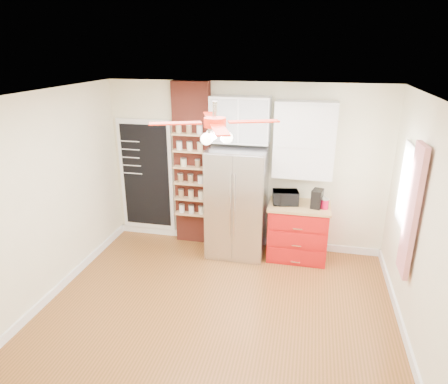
% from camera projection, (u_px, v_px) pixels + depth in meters
% --- Properties ---
extents(floor, '(4.50, 4.50, 0.00)m').
position_uv_depth(floor, '(216.00, 313.00, 5.08)').
color(floor, brown).
rests_on(floor, ground).
extents(ceiling, '(4.50, 4.50, 0.00)m').
position_uv_depth(ceiling, '(215.00, 96.00, 4.16)').
color(ceiling, white).
rests_on(ceiling, wall_back).
extents(wall_back, '(4.50, 0.02, 2.70)m').
position_uv_depth(wall_back, '(245.00, 167.00, 6.45)').
color(wall_back, '#F3ECC4').
rests_on(wall_back, floor).
extents(wall_front, '(4.50, 0.02, 2.70)m').
position_uv_depth(wall_front, '(149.00, 326.00, 2.78)').
color(wall_front, '#F3ECC4').
rests_on(wall_front, floor).
extents(wall_left, '(0.02, 4.00, 2.70)m').
position_uv_depth(wall_left, '(44.00, 200.00, 5.07)').
color(wall_left, '#F3ECC4').
rests_on(wall_left, floor).
extents(wall_right, '(0.02, 4.00, 2.70)m').
position_uv_depth(wall_right, '(425.00, 234.00, 4.17)').
color(wall_right, '#F3ECC4').
rests_on(wall_right, floor).
extents(chalkboard, '(0.95, 0.05, 1.95)m').
position_uv_depth(chalkboard, '(146.00, 176.00, 6.85)').
color(chalkboard, white).
rests_on(chalkboard, wall_back).
extents(brick_pillar, '(0.60, 0.16, 2.70)m').
position_uv_depth(brick_pillar, '(193.00, 166.00, 6.55)').
color(brick_pillar, maroon).
rests_on(brick_pillar, floor).
extents(fridge, '(0.90, 0.70, 1.75)m').
position_uv_depth(fridge, '(237.00, 203.00, 6.29)').
color(fridge, '#AFAEB3').
rests_on(fridge, floor).
extents(upper_glass_cabinet, '(0.90, 0.35, 0.70)m').
position_uv_depth(upper_glass_cabinet, '(240.00, 120.00, 6.03)').
color(upper_glass_cabinet, white).
rests_on(upper_glass_cabinet, wall_back).
extents(red_cabinet, '(0.94, 0.64, 0.90)m').
position_uv_depth(red_cabinet, '(298.00, 231.00, 6.28)').
color(red_cabinet, '#B1100F').
rests_on(red_cabinet, floor).
extents(upper_shelf_unit, '(0.90, 0.30, 1.15)m').
position_uv_depth(upper_shelf_unit, '(304.00, 140.00, 5.95)').
color(upper_shelf_unit, white).
rests_on(upper_shelf_unit, wall_back).
extents(window, '(0.04, 0.75, 1.05)m').
position_uv_depth(window, '(408.00, 188.00, 4.93)').
color(window, white).
rests_on(window, wall_right).
extents(curtain, '(0.06, 0.40, 1.55)m').
position_uv_depth(curtain, '(412.00, 212.00, 4.47)').
color(curtain, red).
rests_on(curtain, wall_right).
extents(ceiling_fan, '(1.40, 1.40, 0.44)m').
position_uv_depth(ceiling_fan, '(215.00, 123.00, 4.25)').
color(ceiling_fan, silver).
rests_on(ceiling_fan, ceiling).
extents(toaster_oven, '(0.43, 0.33, 0.21)m').
position_uv_depth(toaster_oven, '(285.00, 197.00, 6.13)').
color(toaster_oven, black).
rests_on(toaster_oven, red_cabinet).
extents(coffee_maker, '(0.19, 0.24, 0.28)m').
position_uv_depth(coffee_maker, '(317.00, 199.00, 5.99)').
color(coffee_maker, black).
rests_on(coffee_maker, red_cabinet).
extents(canister_left, '(0.12, 0.12, 0.14)m').
position_uv_depth(canister_left, '(325.00, 204.00, 5.96)').
color(canister_left, '#BF0A31').
rests_on(canister_left, red_cabinet).
extents(canister_right, '(0.12, 0.12, 0.15)m').
position_uv_depth(canister_right, '(321.00, 202.00, 6.02)').
color(canister_right, '#BC0A2C').
rests_on(canister_right, red_cabinet).
extents(pantry_jar_oats, '(0.10, 0.10, 0.12)m').
position_uv_depth(pantry_jar_oats, '(184.00, 163.00, 6.42)').
color(pantry_jar_oats, beige).
rests_on(pantry_jar_oats, brick_pillar).
extents(pantry_jar_beans, '(0.09, 0.09, 0.12)m').
position_uv_depth(pantry_jar_beans, '(198.00, 164.00, 6.37)').
color(pantry_jar_beans, olive).
rests_on(pantry_jar_beans, brick_pillar).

